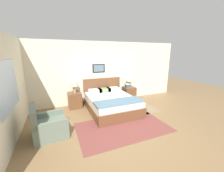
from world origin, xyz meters
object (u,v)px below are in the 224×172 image
(armchair, at_px, (48,126))
(table_lamp_near_window, at_px, (74,85))
(bed, at_px, (111,103))
(nightstand_near_window, at_px, (75,100))
(nightstand_by_door, at_px, (129,93))
(table_lamp_by_door, at_px, (130,80))

(armchair, distance_m, table_lamp_near_window, 2.05)
(table_lamp_near_window, bearing_deg, bed, -32.39)
(armchair, xyz_separation_m, nightstand_near_window, (0.92, 1.73, 0.02))
(bed, bearing_deg, armchair, -156.36)
(nightstand_near_window, relative_size, table_lamp_near_window, 1.34)
(armchair, bearing_deg, table_lamp_near_window, 144.32)
(bed, relative_size, nightstand_by_door, 3.52)
(nightstand_by_door, xyz_separation_m, table_lamp_by_door, (0.01, -0.02, 0.63))
(nightstand_near_window, bearing_deg, armchair, -117.97)
(armchair, height_order, nightstand_by_door, armchair)
(bed, relative_size, nightstand_near_window, 3.52)
(nightstand_near_window, relative_size, table_lamp_by_door, 1.34)
(nightstand_near_window, xyz_separation_m, table_lamp_near_window, (0.01, -0.02, 0.63))
(nightstand_by_door, bearing_deg, table_lamp_by_door, -55.44)
(bed, bearing_deg, table_lamp_by_door, 31.88)
(nightstand_by_door, xyz_separation_m, table_lamp_near_window, (-2.44, -0.02, 0.63))
(table_lamp_by_door, bearing_deg, bed, -148.12)
(table_lamp_near_window, distance_m, table_lamp_by_door, 2.45)
(bed, relative_size, table_lamp_by_door, 4.70)
(table_lamp_near_window, bearing_deg, nightstand_near_window, 118.22)
(bed, relative_size, table_lamp_near_window, 4.70)
(nightstand_near_window, height_order, table_lamp_by_door, table_lamp_by_door)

